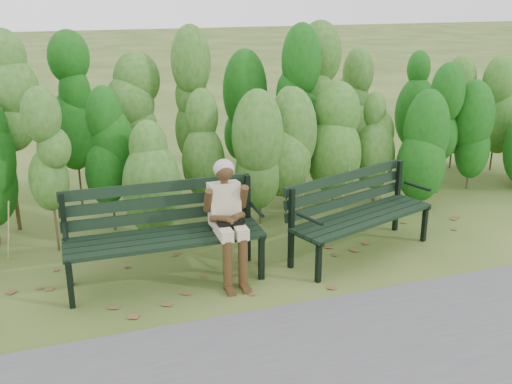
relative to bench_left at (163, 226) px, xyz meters
name	(u,v)px	position (x,y,z in m)	size (l,w,h in m)	color
ground	(266,264)	(1.14, -0.05, -0.60)	(80.00, 80.00, 0.00)	#2C4714
footpath	(359,378)	(1.14, -2.25, -0.60)	(60.00, 2.50, 0.01)	#474749
hedge_band	(220,121)	(1.14, 1.81, 0.66)	(11.04, 1.67, 2.42)	#47381E
leaf_litter	(261,272)	(1.01, -0.22, -0.60)	(5.73, 2.07, 0.01)	brown
bench_left	(163,226)	(0.00, 0.00, 0.00)	(2.05, 0.69, 1.02)	black
bench_right	(356,208)	(2.25, -0.04, -0.05)	(1.95, 1.17, 0.93)	black
seated_woman	(228,212)	(0.65, -0.21, 0.15)	(0.47, 0.68, 1.29)	beige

